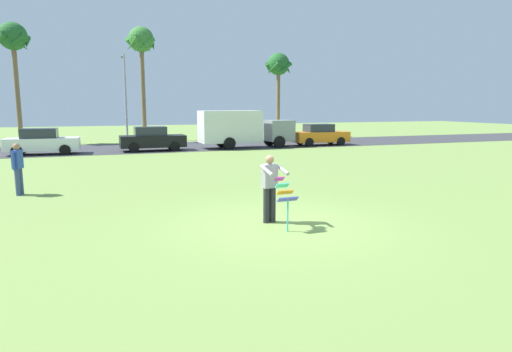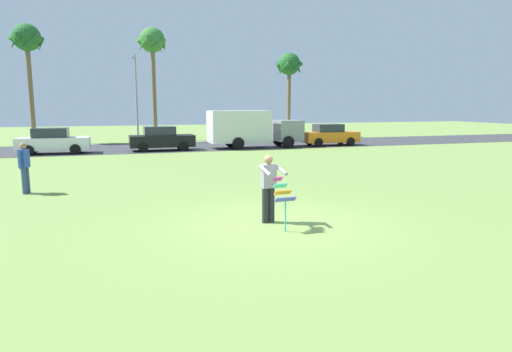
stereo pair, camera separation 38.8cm
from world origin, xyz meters
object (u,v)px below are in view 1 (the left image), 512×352
Objects in this scene: kite_held at (285,195)px; parked_car_black at (152,139)px; palm_tree_right_near at (141,45)px; person_walker_near at (18,167)px; parked_car_orange at (320,135)px; palm_tree_left_near at (13,42)px; parked_truck_grey_van at (241,128)px; streetlight_pole at (125,93)px; palm_tree_centre_far at (278,67)px; person_kite_flyer at (270,186)px; parked_car_white at (42,142)px.

parked_car_black reaches higher than kite_held.
kite_held is at bearing -89.94° from palm_tree_right_near.
person_walker_near is (-6.04, -13.47, 0.16)m from parked_car_black.
palm_tree_left_near reaches higher than parked_car_orange.
parked_truck_grey_van is 0.96× the size of streetlight_pole.
kite_held is at bearing -86.63° from streetlight_pole.
parked_car_black is 2.43× the size of person_walker_near.
person_kite_flyer is at bearing -113.24° from palm_tree_centre_far.
streetlight_pole reaches higher than parked_car_white.
palm_tree_centre_far is at bearing 85.07° from parked_car_orange.
streetlight_pole is 21.84m from person_walker_near.
person_kite_flyer is 0.41× the size of parked_car_white.
parked_truck_grey_van is (5.69, 19.62, 0.46)m from person_kite_flyer.
person_walker_near is at bearing -82.59° from palm_tree_left_near.
parked_car_orange is 15.81m from streetlight_pole.
streetlight_pole reaches higher than parked_car_black.
streetlight_pole is at bearing 93.37° from kite_held.
palm_tree_centre_far is 4.59× the size of person_walker_near.
person_walker_near is at bearing -105.92° from palm_tree_right_near.
streetlight_pole is at bearing 53.80° from parked_car_white.
person_walker_near is (-19.35, -23.71, -5.64)m from palm_tree_centre_far.
parked_car_black is at bearing 65.87° from person_walker_near.
streetlight_pole reaches higher than parked_car_orange.
kite_held is at bearing -70.57° from parked_car_white.
palm_tree_centre_far is at bearing 50.78° from person_walker_near.
person_kite_flyer is 30.08m from palm_tree_right_near.
parked_car_orange is at bearing -23.43° from palm_tree_left_near.
kite_held is 21.13m from parked_truck_grey_van.
palm_tree_centre_far is at bearing 37.55° from parked_car_black.
streetlight_pole is (-13.50, 7.57, 3.22)m from parked_car_orange.
parked_car_orange is at bearing 59.80° from kite_held.
palm_tree_right_near is (0.05, 29.24, 7.06)m from person_kite_flyer.
streetlight_pole is 4.05× the size of person_walker_near.
kite_held is at bearing -120.20° from parked_car_orange.
palm_tree_centre_far reaches higher than streetlight_pole.
parked_car_white is 0.46× the size of palm_tree_left_near.
palm_tree_right_near reaches higher than person_walker_near.
streetlight_pole is (7.93, -1.72, -3.76)m from palm_tree_left_near.
parked_truck_grey_van reaches higher than kite_held.
palm_tree_centre_far is 31.12m from person_walker_near.
parked_car_black is 14.77m from person_walker_near.
parked_car_black is 17.77m from palm_tree_centre_far.
palm_tree_right_near reaches higher than streetlight_pole.
parked_truck_grey_van is 1.58× the size of parked_car_orange.
parked_car_black is 0.44× the size of palm_tree_right_near.
palm_tree_left_near is at bearing 167.77° from streetlight_pole.
person_kite_flyer is 0.26× the size of parked_truck_grey_van.
person_kite_flyer is 1.00× the size of person_walker_near.
kite_held is 0.13× the size of palm_tree_right_near.
parked_car_black is 0.99× the size of parked_car_orange.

